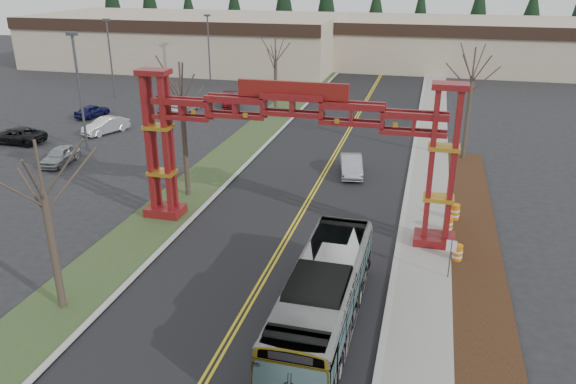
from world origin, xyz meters
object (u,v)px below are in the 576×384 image
(silver_sedan, at_px, (351,166))
(parked_car_near_c, at_px, (16,135))
(retail_building_west, at_px, (189,40))
(bare_tree_median_far, at_px, (275,61))
(parked_car_far_a, at_px, (186,104))
(street_sign, at_px, (451,252))
(parked_car_near_b, at_px, (106,126))
(light_pole_near, at_px, (79,84))
(bare_tree_right_far, at_px, (472,77))
(parked_car_mid_a, at_px, (230,100))
(barrel_north, at_px, (455,213))
(barrel_south, at_px, (457,253))
(light_pole_mid, at_px, (110,53))
(light_pole_far, at_px, (209,45))
(bare_tree_median_mid, at_px, (182,99))
(barrel_mid, at_px, (448,225))
(parked_car_mid_b, at_px, (92,111))
(gateway_arch, at_px, (292,130))
(bare_tree_median_near, at_px, (43,193))
(transit_bus, at_px, (323,298))
(parked_car_near_a, at_px, (60,155))
(retail_building_east, at_px, (456,43))

(silver_sedan, relative_size, parked_car_near_c, 0.85)
(retail_building_west, distance_m, bare_tree_median_far, 36.23)
(parked_car_far_a, relative_size, street_sign, 2.06)
(parked_car_near_b, distance_m, light_pole_near, 6.99)
(bare_tree_right_far, distance_m, street_sign, 20.19)
(parked_car_mid_a, height_order, light_pole_near, light_pole_near)
(parked_car_near_b, bearing_deg, barrel_north, 1.33)
(barrel_south, bearing_deg, parked_car_near_c, 161.14)
(light_pole_mid, relative_size, barrel_north, 8.43)
(retail_building_west, relative_size, parked_car_mid_a, 10.43)
(bare_tree_median_far, xyz_separation_m, light_pole_far, (-12.60, 13.81, -0.55))
(parked_car_near_b, xyz_separation_m, parked_car_mid_a, (7.31, 13.17, -0.08))
(parked_car_far_a, xyz_separation_m, bare_tree_right_far, (27.84, -9.31, 5.79))
(bare_tree_median_mid, bearing_deg, barrel_mid, -5.72)
(retail_building_west, relative_size, bare_tree_median_far, 5.82)
(parked_car_near_c, xyz_separation_m, light_pole_near, (7.04, -0.23, 4.81))
(parked_car_near_c, relative_size, parked_car_mid_a, 1.14)
(parked_car_mid_b, relative_size, light_pole_near, 0.40)
(gateway_arch, xyz_separation_m, bare_tree_median_near, (-8.00, -10.36, -0.46))
(parked_car_near_b, distance_m, barrel_mid, 33.21)
(parked_car_near_b, xyz_separation_m, parked_car_mid_b, (-4.55, 4.98, -0.07))
(transit_bus, relative_size, bare_tree_median_mid, 1.27)
(light_pole_mid, bearing_deg, bare_tree_median_mid, -51.38)
(silver_sedan, relative_size, barrel_south, 4.42)
(parked_car_mid_a, bearing_deg, bare_tree_median_far, -49.05)
(bare_tree_median_near, distance_m, light_pole_mid, 44.57)
(parked_car_far_a, height_order, barrel_north, parked_car_far_a)
(light_pole_mid, bearing_deg, retail_building_west, 93.26)
(bare_tree_median_far, height_order, barrel_north, bare_tree_median_far)
(parked_car_near_a, height_order, parked_car_mid_b, parked_car_near_a)
(street_sign, bearing_deg, parked_car_near_a, 160.01)
(light_pole_near, xyz_separation_m, light_pole_far, (-0.36, 28.45, -0.43))
(parked_car_mid_a, bearing_deg, barrel_mid, -69.37)
(light_pole_near, relative_size, barrel_south, 9.84)
(parked_car_near_c, distance_m, bare_tree_right_far, 38.07)
(silver_sedan, relative_size, light_pole_near, 0.45)
(gateway_arch, height_order, silver_sedan, gateway_arch)
(parked_car_near_a, xyz_separation_m, bare_tree_right_far, (30.19, 9.01, 5.83))
(retail_building_east, bearing_deg, parked_car_near_b, -124.14)
(silver_sedan, height_order, parked_car_mid_b, silver_sedan)
(bare_tree_median_far, relative_size, barrel_mid, 7.86)
(parked_car_near_c, bearing_deg, parked_car_near_b, 129.36)
(barrel_south, bearing_deg, barrel_north, 90.48)
(transit_bus, relative_size, parked_car_near_b, 2.54)
(retail_building_east, bearing_deg, barrel_south, -90.74)
(transit_bus, bearing_deg, silver_sedan, 95.53)
(silver_sedan, relative_size, parked_car_mid_a, 0.97)
(parked_car_near_a, relative_size, bare_tree_median_mid, 0.46)
(parked_car_near_a, bearing_deg, street_sign, -24.67)
(transit_bus, bearing_deg, barrel_south, 53.99)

